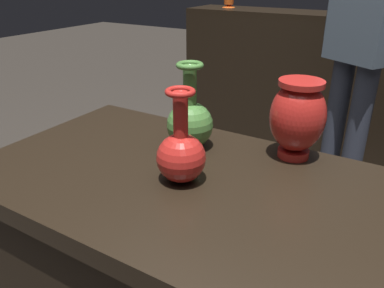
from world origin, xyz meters
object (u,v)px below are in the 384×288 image
object	(u,v)px
vase_tall_behind	(298,116)
vase_left_accent	(190,121)
vase_centerpiece	(181,153)
visitor_center_back	(364,26)

from	to	relation	value
vase_tall_behind	vase_left_accent	bearing A→B (deg)	-161.78
vase_left_accent	vase_tall_behind	bearing A→B (deg)	18.22
vase_centerpiece	vase_left_accent	xyz separation A→B (m)	(-0.08, 0.18, 0.01)
vase_left_accent	visitor_center_back	distance (m)	1.25
vase_left_accent	visitor_center_back	xyz separation A→B (m)	(0.25, 1.21, 0.14)
vase_tall_behind	visitor_center_back	size ratio (longest dim) A/B	0.13
vase_centerpiece	visitor_center_back	distance (m)	1.41
vase_tall_behind	vase_left_accent	world-z (taller)	vase_left_accent
vase_left_accent	visitor_center_back	world-z (taller)	visitor_center_back
vase_centerpiece	vase_left_accent	size ratio (longest dim) A/B	0.94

